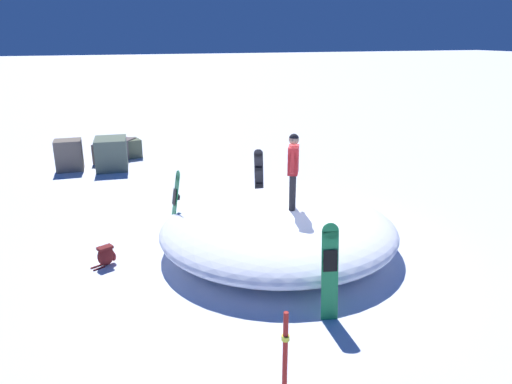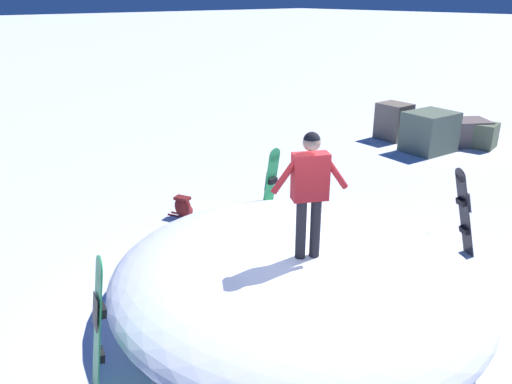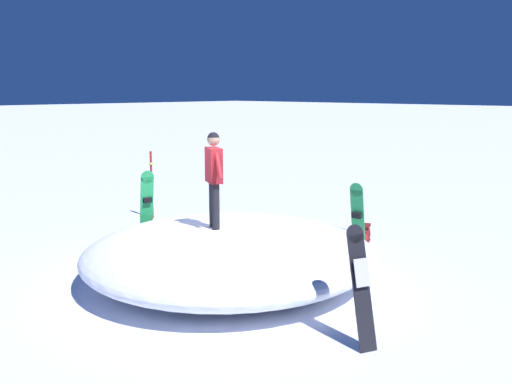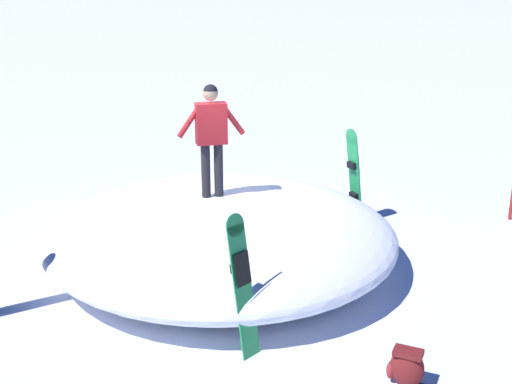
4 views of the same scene
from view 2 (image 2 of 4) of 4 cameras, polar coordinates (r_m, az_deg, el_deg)
name	(u,v)px [view 2 (image 2 of 4)]	position (r m, az deg, el deg)	size (l,w,h in m)	color
ground	(277,329)	(7.27, 2.44, -15.19)	(240.00, 240.00, 0.00)	white
snow_mound	(296,278)	(7.44, 4.55, -9.61)	(5.48, 5.32, 1.01)	white
snowboarder_standing	(310,184)	(6.51, 6.12, 0.86)	(0.96, 0.57, 1.74)	black
snowboard_primary_upright	(270,189)	(9.52, 1.61, 0.30)	(0.30, 0.32, 1.74)	#1E8C47
snowboard_secondary_upright	(464,211)	(9.36, 22.44, -2.03)	(0.56, 0.44, 1.67)	black
snowboard_tertiary_upright	(98,325)	(6.05, -17.42, -14.19)	(0.32, 0.35, 1.75)	#1E8C47
backpack_near	(183,207)	(10.56, -8.23, -1.64)	(0.39, 0.58, 0.45)	maroon
rock_outcrop	(438,130)	(16.33, 19.88, 6.57)	(3.01, 3.25, 1.17)	#706456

